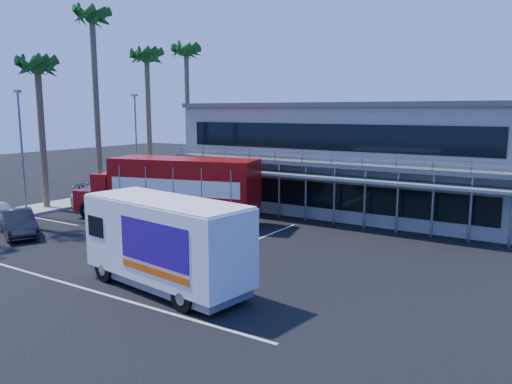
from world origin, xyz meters
The scene contains 15 objects.
ground centered at (0.00, 0.00, 0.00)m, with size 120.00×120.00×0.00m, color black.
building centered at (3.00, 14.94, 3.66)m, with size 22.40×12.00×7.30m.
curb_strip centered at (-15.00, 6.00, 0.08)m, with size 3.00×32.00×0.16m, color #A5A399.
palm_c centered at (-14.90, 3.00, 9.21)m, with size 2.80×2.80×10.75m.
palm_d centered at (-15.20, 8.00, 12.80)m, with size 2.80×2.80×14.75m.
palm_e centered at (-14.70, 13.00, 10.57)m, with size 2.80×2.80×12.25m.
palm_f centered at (-15.10, 18.50, 11.47)m, with size 2.80×2.80×13.25m.
light_pole_near centered at (-14.20, 1.00, 4.50)m, with size 0.50×0.25×8.09m.
light_pole_far centered at (-14.20, 11.00, 4.50)m, with size 0.50×0.25×8.09m.
red_truck centered at (-4.78, 4.80, 2.17)m, with size 11.99×5.51×3.94m.
white_van centered at (3.08, -4.28, 1.86)m, with size 7.45×3.42×3.51m.
parked_car_b centered at (-9.50, -2.50, 0.71)m, with size 1.51×4.34×1.43m, color black.
parked_car_c centered at (-11.37, 4.40, 0.71)m, with size 2.35×5.10×1.42m, color #BABBBD.
parked_car_d centered at (-12.50, 6.46, 0.74)m, with size 2.07×5.09×1.48m, color #2E343E.
parked_car_e centered at (-12.50, 7.48, 0.85)m, with size 2.02×5.02×1.71m, color gray.
Camera 1 is at (15.89, -17.92, 6.81)m, focal length 35.00 mm.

